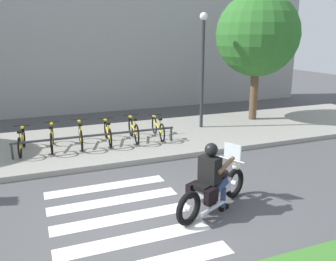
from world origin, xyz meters
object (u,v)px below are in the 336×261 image
bicycle_4 (134,130)px  bike_rack (98,136)px  rider (212,172)px  tree_near_rack (258,35)px  bicycle_1 (52,138)px  bicycle_0 (22,141)px  motorcycle (214,189)px  bicycle_5 (158,128)px  street_lamp (203,61)px  bicycle_2 (81,135)px  bicycle_3 (108,133)px

bicycle_4 → bike_rack: bicycle_4 is taller
rider → tree_near_rack: size_ratio=0.29×
rider → bicycle_4: rider is taller
rider → bicycle_1: size_ratio=0.86×
bicycle_0 → tree_near_rack: 9.28m
motorcycle → bicycle_1: motorcycle is taller
motorcycle → rider: (-0.07, -0.03, 0.37)m
bicycle_4 → bicycle_5: size_ratio=1.03×
street_lamp → bicycle_2: bearing=-170.7°
bicycle_0 → bicycle_5: size_ratio=1.06×
bicycle_1 → tree_near_rack: 8.49m
bicycle_0 → bicycle_5: (4.21, -0.00, -0.00)m
street_lamp → tree_near_rack: bearing=9.0°
bicycle_3 → bike_rack: 0.70m
motorcycle → bicycle_2: motorcycle is taller
bicycle_2 → street_lamp: (4.50, 0.74, 2.06)m
rider → bike_rack: bearing=108.2°
motorcycle → tree_near_rack: bearing=49.9°
bike_rack → bicycle_5: bearing=14.8°
street_lamp → bicycle_3: bearing=-168.6°
bicycle_0 → bicycle_5: bearing=-0.0°
motorcycle → bicycle_4: 4.92m
bicycle_1 → tree_near_rack: size_ratio=0.33×
bicycle_4 → bicycle_0: bearing=180.0°
bicycle_3 → bicycle_5: 1.68m
bicycle_3 → bicycle_4: bearing=-0.1°
bicycle_2 → bicycle_5: bicycle_2 is taller
bicycle_1 → rider: bearing=-61.3°
bicycle_1 → bicycle_5: bearing=0.0°
motorcycle → bicycle_5: size_ratio=1.31×
bicycle_5 → bicycle_1: bearing=-180.0°
rider → tree_near_rack: tree_near_rack is taller
motorcycle → bicycle_5: 4.95m
motorcycle → street_lamp: size_ratio=0.49×
bicycle_3 → bicycle_5: (1.68, -0.00, -0.01)m
rider → motorcycle: bearing=23.6°
rider → bicycle_4: bearing=92.1°
rider → bike_rack: 4.62m
rider → bicycle_0: bearing=125.6°
motorcycle → bike_rack: 4.61m
bike_rack → bicycle_4: bearing=23.7°
bicycle_4 → bike_rack: bearing=-156.3°
bike_rack → motorcycle: bearing=-70.9°
bicycle_1 → bicycle_4: (2.53, -0.00, 0.01)m
bicycle_0 → bike_rack: bicycle_0 is taller
bike_rack → street_lamp: street_lamp is taller
motorcycle → bicycle_5: bearing=83.1°
bicycle_0 → bicycle_3: bicycle_3 is taller
motorcycle → bicycle_3: 5.03m
bicycle_2 → bike_rack: (0.42, -0.55, 0.07)m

